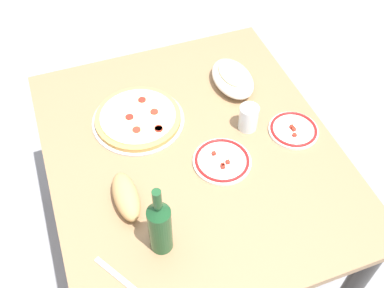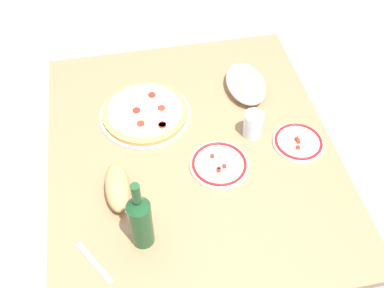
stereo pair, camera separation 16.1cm
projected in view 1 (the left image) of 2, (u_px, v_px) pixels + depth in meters
ground_plane at (192, 243)px, 2.17m from camera, size 8.00×8.00×0.00m
dining_table at (192, 168)px, 1.72m from camera, size 1.18×1.01×0.71m
pepperoni_pizza at (138, 118)px, 1.71m from camera, size 0.35×0.35×0.03m
baked_pasta_dish at (233, 77)px, 1.82m from camera, size 0.24×0.15×0.08m
wine_bottle at (160, 226)px, 1.30m from camera, size 0.07×0.07×0.29m
water_glass at (248, 118)px, 1.66m from camera, size 0.07×0.07×0.10m
side_plate_near at (222, 161)px, 1.59m from camera, size 0.21×0.21×0.02m
side_plate_far at (294, 130)px, 1.68m from camera, size 0.18×0.18×0.02m
bread_loaf at (126, 196)px, 1.46m from camera, size 0.19×0.08×0.07m
fork_right at (117, 275)px, 1.32m from camera, size 0.15×0.10×0.00m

